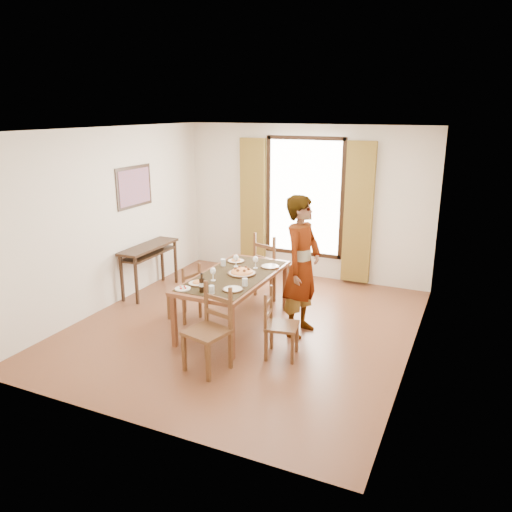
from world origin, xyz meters
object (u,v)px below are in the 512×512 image
at_px(dining_table, 234,279).
at_px(man, 302,266).
at_px(pasta_platter, 242,271).
at_px(console_table, 149,252).

bearing_deg(dining_table, man, 11.09).
bearing_deg(dining_table, pasta_platter, 43.78).
height_order(dining_table, man, man).
height_order(console_table, man, man).
bearing_deg(console_table, pasta_platter, -16.03).
height_order(man, pasta_platter, man).
relative_size(console_table, pasta_platter, 3.00).
xyz_separation_m(dining_table, man, (0.91, 0.18, 0.26)).
bearing_deg(man, pasta_platter, 104.72).
distance_m(man, pasta_platter, 0.85).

